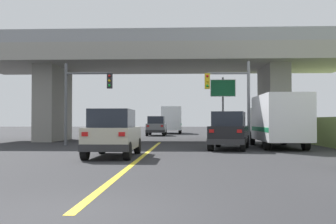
{
  "coord_description": "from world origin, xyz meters",
  "views": [
    {
      "loc": [
        1.9,
        -6.63,
        1.52
      ],
      "look_at": [
        0.77,
        18.65,
        2.08
      ],
      "focal_mm": 44.39,
      "sensor_mm": 36.0,
      "label": 1
    }
  ],
  "objects_px": {
    "suv_lead": "(113,133)",
    "highway_sign": "(223,94)",
    "sedan_oncoming": "(157,126)",
    "semi_truck_distant": "(172,120)",
    "traffic_signal_nearside": "(233,93)",
    "suv_crossing": "(229,131)",
    "box_truck": "(277,120)",
    "traffic_signal_farside": "(82,93)"
  },
  "relations": [
    {
      "from": "suv_crossing",
      "to": "traffic_signal_nearside",
      "type": "height_order",
      "value": "traffic_signal_nearside"
    },
    {
      "from": "suv_lead",
      "to": "semi_truck_distant",
      "type": "xyz_separation_m",
      "value": [
        1.32,
        33.56,
        0.67
      ]
    },
    {
      "from": "traffic_signal_farside",
      "to": "semi_truck_distant",
      "type": "bearing_deg",
      "value": 79.34
    },
    {
      "from": "sedan_oncoming",
      "to": "suv_crossing",
      "type": "bearing_deg",
      "value": -75.44
    },
    {
      "from": "suv_crossing",
      "to": "traffic_signal_farside",
      "type": "bearing_deg",
      "value": 170.51
    },
    {
      "from": "highway_sign",
      "to": "sedan_oncoming",
      "type": "bearing_deg",
      "value": 113.37
    },
    {
      "from": "sedan_oncoming",
      "to": "suv_lead",
      "type": "bearing_deg",
      "value": -89.93
    },
    {
      "from": "suv_lead",
      "to": "box_truck",
      "type": "height_order",
      "value": "box_truck"
    },
    {
      "from": "box_truck",
      "to": "highway_sign",
      "type": "height_order",
      "value": "highway_sign"
    },
    {
      "from": "traffic_signal_nearside",
      "to": "semi_truck_distant",
      "type": "height_order",
      "value": "traffic_signal_nearside"
    },
    {
      "from": "traffic_signal_nearside",
      "to": "semi_truck_distant",
      "type": "bearing_deg",
      "value": 100.44
    },
    {
      "from": "suv_lead",
      "to": "semi_truck_distant",
      "type": "height_order",
      "value": "semi_truck_distant"
    },
    {
      "from": "traffic_signal_nearside",
      "to": "sedan_oncoming",
      "type": "bearing_deg",
      "value": 108.69
    },
    {
      "from": "traffic_signal_nearside",
      "to": "highway_sign",
      "type": "xyz_separation_m",
      "value": [
        -0.24,
        4.44,
        0.23
      ]
    },
    {
      "from": "sedan_oncoming",
      "to": "traffic_signal_nearside",
      "type": "height_order",
      "value": "traffic_signal_nearside"
    },
    {
      "from": "sedan_oncoming",
      "to": "traffic_signal_nearside",
      "type": "bearing_deg",
      "value": -71.31
    },
    {
      "from": "box_truck",
      "to": "traffic_signal_nearside",
      "type": "relative_size",
      "value": 1.41
    },
    {
      "from": "highway_sign",
      "to": "semi_truck_distant",
      "type": "distance_m",
      "value": 21.55
    },
    {
      "from": "traffic_signal_nearside",
      "to": "box_truck",
      "type": "bearing_deg",
      "value": -37.56
    },
    {
      "from": "suv_lead",
      "to": "sedan_oncoming",
      "type": "height_order",
      "value": "same"
    },
    {
      "from": "box_truck",
      "to": "traffic_signal_nearside",
      "type": "height_order",
      "value": "traffic_signal_nearside"
    },
    {
      "from": "box_truck",
      "to": "suv_lead",
      "type": "bearing_deg",
      "value": -142.72
    },
    {
      "from": "traffic_signal_nearside",
      "to": "highway_sign",
      "type": "height_order",
      "value": "traffic_signal_nearside"
    },
    {
      "from": "semi_truck_distant",
      "to": "highway_sign",
      "type": "bearing_deg",
      "value": -78.06
    },
    {
      "from": "box_truck",
      "to": "highway_sign",
      "type": "distance_m",
      "value": 6.99
    },
    {
      "from": "suv_lead",
      "to": "box_truck",
      "type": "relative_size",
      "value": 0.61
    },
    {
      "from": "suv_lead",
      "to": "traffic_signal_farside",
      "type": "height_order",
      "value": "traffic_signal_farside"
    },
    {
      "from": "box_truck",
      "to": "traffic_signal_nearside",
      "type": "bearing_deg",
      "value": 142.44
    },
    {
      "from": "sedan_oncoming",
      "to": "semi_truck_distant",
      "type": "height_order",
      "value": "semi_truck_distant"
    },
    {
      "from": "suv_crossing",
      "to": "semi_truck_distant",
      "type": "height_order",
      "value": "semi_truck_distant"
    },
    {
      "from": "suv_lead",
      "to": "highway_sign",
      "type": "distance_m",
      "value": 14.03
    },
    {
      "from": "traffic_signal_farside",
      "to": "suv_crossing",
      "type": "bearing_deg",
      "value": -20.61
    },
    {
      "from": "highway_sign",
      "to": "semi_truck_distant",
      "type": "height_order",
      "value": "highway_sign"
    },
    {
      "from": "traffic_signal_farside",
      "to": "semi_truck_distant",
      "type": "distance_m",
      "value": 25.81
    },
    {
      "from": "suv_crossing",
      "to": "box_truck",
      "type": "bearing_deg",
      "value": 37.5
    },
    {
      "from": "suv_lead",
      "to": "suv_crossing",
      "type": "height_order",
      "value": "same"
    },
    {
      "from": "suv_crossing",
      "to": "sedan_oncoming",
      "type": "relative_size",
      "value": 0.99
    },
    {
      "from": "suv_lead",
      "to": "sedan_oncoming",
      "type": "bearing_deg",
      "value": 90.07
    },
    {
      "from": "sedan_oncoming",
      "to": "highway_sign",
      "type": "height_order",
      "value": "highway_sign"
    },
    {
      "from": "suv_lead",
      "to": "sedan_oncoming",
      "type": "xyz_separation_m",
      "value": [
        -0.03,
        25.97,
        0.0
      ]
    },
    {
      "from": "box_truck",
      "to": "highway_sign",
      "type": "bearing_deg",
      "value": 112.31
    },
    {
      "from": "suv_crossing",
      "to": "box_truck",
      "type": "height_order",
      "value": "box_truck"
    }
  ]
}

